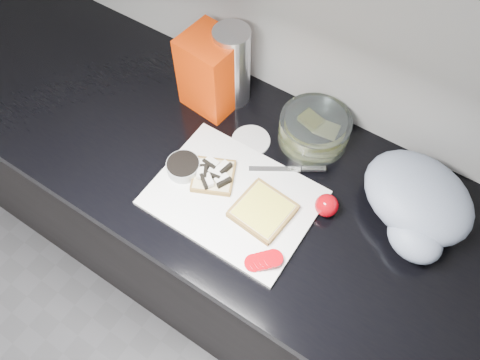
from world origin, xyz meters
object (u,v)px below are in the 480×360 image
Objects in this scene: bread_bag at (211,72)px; steel_canister at (232,67)px; cutting_board at (233,198)px; glass_bowl at (314,129)px.

steel_canister is at bearing 53.28° from bread_bag.
bread_bag is 0.06m from steel_canister.
steel_canister is (-0.19, 0.28, 0.11)m from cutting_board.
steel_canister is (0.04, 0.04, 0.01)m from bread_bag.
glass_bowl is at bearing 75.09° from cutting_board.
bread_bag is 0.94× the size of steel_canister.
cutting_board is at bearing -104.91° from glass_bowl.
cutting_board is at bearing -40.47° from bread_bag.
glass_bowl is at bearing 12.51° from bread_bag.
steel_canister is (-0.27, 0.01, 0.08)m from glass_bowl.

